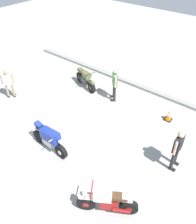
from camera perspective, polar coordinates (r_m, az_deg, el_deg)
ground_plane at (r=11.33m, az=-6.91°, el=-1.96°), size 40.00×40.00×0.00m
curb_edge at (r=14.21m, az=6.27°, el=7.57°), size 14.00×0.30×0.15m
motorcycle_cream_vintage at (r=7.89m, az=2.34°, el=-20.75°), size 1.73×1.19×1.07m
motorcycle_blue_sportbike at (r=9.69m, az=-11.60°, el=-6.19°), size 1.96×0.70×1.14m
motorcycle_olive_vintage at (r=13.45m, az=-3.03°, el=7.90°), size 1.89×0.95×1.07m
person_in_green_shirt at (r=12.11m, az=4.04°, el=7.12°), size 0.55×0.58×1.77m
person_in_white_shirt at (r=13.18m, az=-20.77°, el=6.67°), size 0.53×0.54×1.59m
person_in_black_shirt at (r=9.01m, az=18.54°, el=-8.04°), size 0.32×0.68×1.78m
traffic_cone at (r=11.60m, az=16.61°, el=-0.77°), size 0.36×0.36×0.53m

